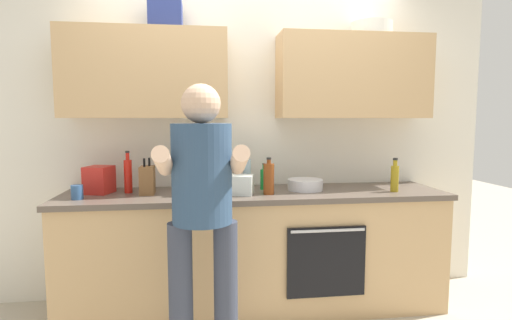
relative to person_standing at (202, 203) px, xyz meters
The scene contains 15 objects.
ground_plane 1.25m from the person_standing, 59.64° to the left, with size 12.00×12.00×0.00m, color #B2A893.
back_wall_unit 1.16m from the person_standing, 67.19° to the left, with size 4.00×0.38×2.50m.
counter 0.94m from the person_standing, 59.49° to the left, with size 2.84×0.67×0.90m.
person_standing is the anchor object (origin of this frame).
bottle_oil 1.53m from the person_standing, 21.14° to the left, with size 0.06×0.06×0.25m.
bottle_vinegar 0.75m from the person_standing, 50.15° to the left, with size 0.08×0.08×0.27m.
bottle_water 0.89m from the person_standing, 67.19° to the left, with size 0.06×0.06×0.31m.
bottle_soda 0.91m from the person_standing, 58.69° to the left, with size 0.06×0.06×0.20m.
bottle_hotsauce 0.94m from the person_standing, 125.33° to the left, with size 0.06×0.06×0.31m.
cup_tea 1.01m from the person_standing, 146.35° to the left, with size 0.08×0.08×0.10m, color #33598C.
mixing_bowl 1.05m from the person_standing, 42.09° to the left, with size 0.27×0.27×0.08m, color silver.
knife_block 0.79m from the person_standing, 119.76° to the left, with size 0.10×0.14×0.26m.
potted_herb 0.79m from the person_standing, 86.01° to the left, with size 0.15×0.15×0.23m.
grocery_bag_crisps 1.08m from the person_standing, 133.95° to the left, with size 0.17×0.18×0.20m, color red.
grocery_bag_produce 0.64m from the person_standing, 67.89° to the left, with size 0.25×0.14×0.14m, color silver.
Camera 1 is at (-0.39, -2.93, 1.44)m, focal length 28.15 mm.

